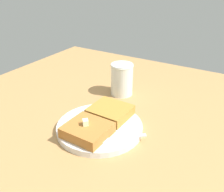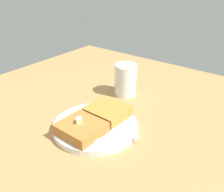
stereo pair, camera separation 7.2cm
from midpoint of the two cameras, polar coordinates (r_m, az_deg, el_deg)
name	(u,v)px [view 2 (the right image)]	position (r cm, az deg, el deg)	size (l,w,h in cm)	color
table_surface	(106,140)	(63.63, 1.85, -10.21)	(115.51, 115.51, 2.38)	#A87C49
plate	(95,126)	(65.07, -0.67, -6.94)	(22.08, 22.08, 1.57)	silver
toast_slice_left	(81,128)	(60.84, -3.72, -7.47)	(9.48, 10.23, 2.66)	#AB6C30
toast_slice_middle	(108,112)	(67.33, 2.06, -3.65)	(9.48, 10.23, 2.66)	#AF7B31
butter_pat_primary	(79,121)	(59.94, -4.11, -5.71)	(1.44, 1.30, 1.44)	#F0F0C2
fork	(101,139)	(59.22, 0.98, -9.90)	(11.78, 12.84, 0.36)	silver
syrup_jar	(125,81)	(80.92, 5.63, 3.40)	(7.34, 7.34, 10.40)	#5B290D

